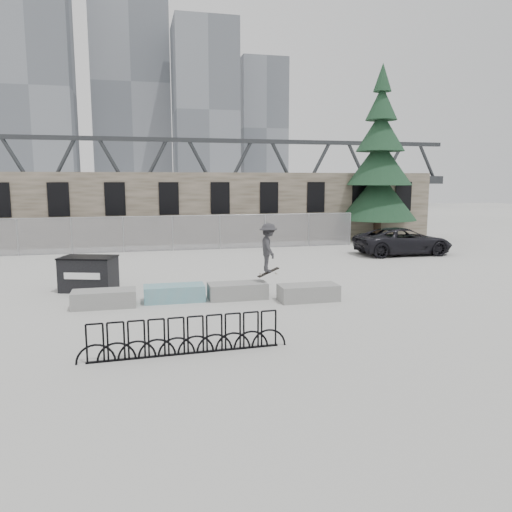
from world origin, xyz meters
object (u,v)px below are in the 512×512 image
Objects in this scene: suv at (403,241)px; planter_center_left at (174,292)px; planter_far_left at (104,298)px; planter_offset at (308,292)px; dumpster at (89,274)px; planter_center_right at (238,290)px; bike_rack at (186,336)px; skateboarder at (268,248)px; spruce_tree at (379,169)px.

planter_center_left is at bearing 121.87° from suv.
suv is at bearing 27.81° from planter_far_left.
planter_offset is (6.68, -0.73, 0.00)m from planter_far_left.
dumpster reaches higher than planter_center_left.
planter_center_right is 0.91× the size of dumpster.
skateboarder reaches higher than bike_rack.
planter_center_right is at bearing -131.33° from spruce_tree.
planter_far_left is at bearing -139.72° from spruce_tree.
bike_rack reaches higher than planter_far_left.
planter_center_left is at bearing 90.09° from skateboarder.
planter_center_left is 3.77m from dumpster.
spruce_tree reaches higher than skateboarder.
planter_far_left is 1.07× the size of skateboarder.
planter_center_right is 1.07× the size of skateboarder.
dumpster reaches higher than planter_offset.
planter_center_left is 15.15m from suv.
dumpster is at bearing 70.51° from skateboarder.
suv is (8.56, 8.77, 0.44)m from planter_offset.
bike_rack is (-4.55, -4.32, 0.14)m from planter_offset.
planter_far_left is 2.71m from dumpster.
dumpster is 0.42× the size of suv.
suv is at bearing 37.24° from dumpster.
spruce_tree is at bearing -36.43° from skateboarder.
spruce_tree reaches higher than planter_far_left.
skateboarder reaches higher than suv.
planter_center_left is 1.07× the size of skateboarder.
bike_rack is at bearing -51.54° from dumpster.
suv is (13.12, 13.09, 0.29)m from bike_rack.
dumpster is 21.53m from spruce_tree.
planter_far_left is 0.41× the size of bike_rack.
spruce_tree reaches higher than bike_rack.
dumpster is (-5.08, 2.49, 0.35)m from planter_center_right.
planter_center_right is 19.46m from spruce_tree.
planter_far_left is at bearing 118.73° from suv.
spruce_tree reaches higher than planter_center_right.
spruce_tree reaches higher than suv.
dumpster is 8.15m from bike_rack.
bike_rack is at bearing 149.24° from skateboarder.
suv reaches higher than planter_offset.
dumpster is 1.18× the size of skateboarder.
suv reaches higher than planter_center_right.
planter_offset is 1.07× the size of skateboarder.
planter_center_left is 3.55m from skateboarder.
planter_center_right is at bearing 159.71° from planter_offset.
planter_center_right is at bearing -7.76° from dumpster.
planter_offset is at bearing -124.19° from spruce_tree.
dumpster is at bearing -146.29° from spruce_tree.
planter_center_left is 4.53m from planter_offset.
planter_center_left is 5.31m from bike_rack.
suv is (-1.67, -6.30, -4.00)m from spruce_tree.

